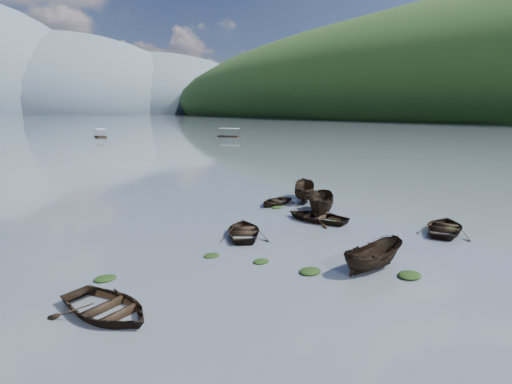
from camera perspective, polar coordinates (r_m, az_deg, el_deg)
ground_plane at (r=22.21m, az=18.19°, el=-10.26°), size 2400.00×2400.00×0.00m
right_hill_far at (r=530.32m, az=29.81°, el=9.29°), size 520.00×1200.00×190.00m
haze_mtn_c at (r=925.59m, az=-25.32°, el=10.08°), size 520.00×520.00×260.00m
haze_mtn_d at (r=972.39m, az=-14.65°, el=10.83°), size 520.00×520.00×220.00m
rowboat_0 at (r=17.87m, az=-20.57°, el=-16.00°), size 4.69×5.47×0.96m
rowboat_1 at (r=26.43m, az=-1.71°, el=-6.12°), size 5.13×5.54×0.94m
rowboat_2 at (r=21.91m, az=16.29°, el=-10.45°), size 4.21×1.70×1.61m
rowboat_3 at (r=30.11m, az=8.65°, el=-4.02°), size 4.77×5.59×0.98m
rowboat_4 at (r=29.99m, az=25.36°, el=-5.10°), size 5.72×5.10×0.98m
rowboat_5 at (r=32.01m, az=9.35°, el=-3.10°), size 4.97×4.64×1.91m
rowboat_7 at (r=34.82m, az=2.76°, el=-1.75°), size 4.58×3.93×0.80m
rowboat_8 at (r=36.50m, az=6.84°, el=-1.19°), size 4.61×4.83×1.88m
weed_clump_0 at (r=20.76m, az=7.73°, el=-11.33°), size 1.19×0.97×0.26m
weed_clump_1 at (r=21.87m, az=0.73°, el=-10.00°), size 0.93×0.74×0.20m
weed_clump_2 at (r=21.48m, az=21.06°, el=-11.23°), size 1.28×1.02×0.28m
weed_clump_3 at (r=29.79m, az=11.06°, el=-4.28°), size 0.79×0.67×0.18m
weed_clump_4 at (r=30.99m, az=26.30°, el=-4.67°), size 1.31×1.04×0.27m
weed_clump_5 at (r=21.11m, az=-20.73°, el=-11.62°), size 1.06×0.86×0.22m
weed_clump_6 at (r=22.84m, az=-6.36°, el=-9.11°), size 0.92×0.77×0.19m
weed_clump_7 at (r=33.51m, az=3.00°, el=-2.29°), size 0.97×0.78×0.21m
pontoon_centre at (r=127.94m, az=-21.31°, el=7.27°), size 3.13×6.50×2.42m
pontoon_right at (r=121.71m, az=-3.86°, el=7.85°), size 5.81×6.90×2.48m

